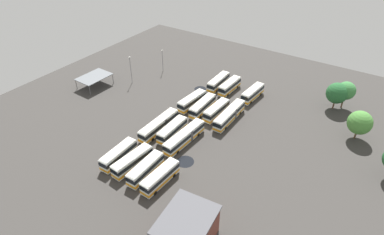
{
  "coord_description": "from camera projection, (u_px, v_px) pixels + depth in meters",
  "views": [
    {
      "loc": [
        60.4,
        39.29,
        52.78
      ],
      "look_at": [
        -1.02,
        -1.62,
        1.59
      ],
      "focal_mm": 30.25,
      "sensor_mm": 36.0,
      "label": 1
    }
  ],
  "objects": [
    {
      "name": "bus_row1_slot2",
      "position": [
        216.0,
        110.0,
        92.19
      ],
      "size": [
        10.24,
        3.04,
        3.61
      ],
      "color": "silver",
      "rests_on": "ground_plane"
    },
    {
      "name": "puddle_near_shelter",
      "position": [
        200.0,
        127.0,
        88.67
      ],
      "size": [
        1.47,
        1.47,
        0.01
      ],
      "primitive_type": "cylinder",
      "color": "black",
      "rests_on": "ground_plane"
    },
    {
      "name": "bus_row0_slot1",
      "position": [
        230.0,
        86.0,
        103.8
      ],
      "size": [
        10.25,
        3.0,
        3.61
      ],
      "color": "silver",
      "rests_on": "ground_plane"
    },
    {
      "name": "puddle_between_rows",
      "position": [
        200.0,
        89.0,
        106.1
      ],
      "size": [
        3.91,
        3.91,
        0.01
      ],
      "primitive_type": "cylinder",
      "color": "black",
      "rests_on": "ground_plane"
    },
    {
      "name": "bus_row3_slot2",
      "position": [
        146.0,
        169.0,
        72.58
      ],
      "size": [
        10.39,
        2.83,
        3.61
      ],
      "color": "silver",
      "rests_on": "ground_plane"
    },
    {
      "name": "bus_row0_slot0",
      "position": [
        218.0,
        82.0,
        106.1
      ],
      "size": [
        10.92,
        2.83,
        3.61
      ],
      "color": "silver",
      "rests_on": "ground_plane"
    },
    {
      "name": "bus_row2_slot0",
      "position": [
        159.0,
        125.0,
        86.27
      ],
      "size": [
        14.1,
        2.73,
        3.61
      ],
      "color": "silver",
      "rests_on": "ground_plane"
    },
    {
      "name": "depot_building",
      "position": [
        186.0,
        231.0,
        57.43
      ],
      "size": [
        11.93,
        9.86,
        6.84
      ],
      "color": "brown",
      "rests_on": "ground_plane"
    },
    {
      "name": "bus_row1_slot3",
      "position": [
        229.0,
        115.0,
        90.29
      ],
      "size": [
        14.09,
        2.7,
        3.61
      ],
      "color": "silver",
      "rests_on": "ground_plane"
    },
    {
      "name": "bus_row1_slot0",
      "position": [
        192.0,
        101.0,
        96.31
      ],
      "size": [
        10.92,
        3.5,
        3.61
      ],
      "color": "silver",
      "rests_on": "ground_plane"
    },
    {
      "name": "bus_row2_slot2",
      "position": [
        184.0,
        137.0,
        82.1
      ],
      "size": [
        14.2,
        3.36,
        3.61
      ],
      "color": "silver",
      "rests_on": "ground_plane"
    },
    {
      "name": "lamp_post_mid_lot",
      "position": [
        131.0,
        69.0,
        106.99
      ],
      "size": [
        0.56,
        0.28,
        9.31
      ],
      "color": "slate",
      "rests_on": "ground_plane"
    },
    {
      "name": "tree_east_edge",
      "position": [
        360.0,
        123.0,
        81.94
      ],
      "size": [
        6.16,
        6.16,
        8.08
      ],
      "color": "brown",
      "rests_on": "ground_plane"
    },
    {
      "name": "bus_row3_slot0",
      "position": [
        119.0,
        155.0,
        76.51
      ],
      "size": [
        10.41,
        2.93,
        3.61
      ],
      "color": "silver",
      "rests_on": "ground_plane"
    },
    {
      "name": "tree_west_edge",
      "position": [
        346.0,
        91.0,
        93.7
      ],
      "size": [
        5.36,
        5.36,
        8.47
      ],
      "color": "brown",
      "rests_on": "ground_plane"
    },
    {
      "name": "lamp_post_near_entrance",
      "position": [
        162.0,
        60.0,
        114.46
      ],
      "size": [
        0.56,
        0.28,
        8.02
      ],
      "color": "slate",
      "rests_on": "ground_plane"
    },
    {
      "name": "tree_northwest",
      "position": [
        337.0,
        93.0,
        93.64
      ],
      "size": [
        6.16,
        6.16,
        8.3
      ],
      "color": "brown",
      "rests_on": "ground_plane"
    },
    {
      "name": "bus_row3_slot1",
      "position": [
        132.0,
        161.0,
        74.68
      ],
      "size": [
        11.02,
        3.49,
        3.61
      ],
      "color": "silver",
      "rests_on": "ground_plane"
    },
    {
      "name": "bus_row3_slot3",
      "position": [
        160.0,
        177.0,
        70.49
      ],
      "size": [
        10.45,
        3.1,
        3.61
      ],
      "color": "silver",
      "rests_on": "ground_plane"
    },
    {
      "name": "ground_plane",
      "position": [
        195.0,
        126.0,
        89.28
      ],
      "size": [
        121.45,
        121.45,
        0.0
      ],
      "primitive_type": "plane",
      "color": "#383533"
    },
    {
      "name": "bus_row0_slot3",
      "position": [
        253.0,
        93.0,
        100.09
      ],
      "size": [
        10.31,
        3.36,
        3.61
      ],
      "color": "silver",
      "rests_on": "ground_plane"
    },
    {
      "name": "puddle_front_lane",
      "position": [
        185.0,
        162.0,
        77.34
      ],
      "size": [
        4.32,
        4.32,
        0.01
      ],
      "primitive_type": "cylinder",
      "color": "black",
      "rests_on": "ground_plane"
    },
    {
      "name": "bus_row1_slot1",
      "position": [
        203.0,
        106.0,
        94.02
      ],
      "size": [
        11.14,
        2.9,
        3.61
      ],
      "color": "silver",
      "rests_on": "ground_plane"
    },
    {
      "name": "maintenance_shelter",
      "position": [
        94.0,
        77.0,
        105.86
      ],
      "size": [
        10.62,
        7.66,
        3.55
      ],
      "color": "slate",
      "rests_on": "ground_plane"
    },
    {
      "name": "bus_row2_slot1",
      "position": [
        172.0,
        130.0,
        84.49
      ],
      "size": [
        10.38,
        2.82,
        3.61
      ],
      "color": "silver",
      "rests_on": "ground_plane"
    }
  ]
}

